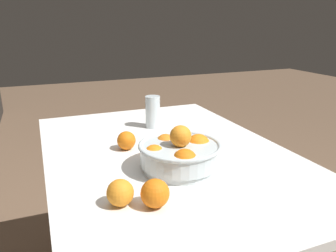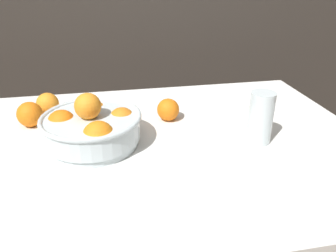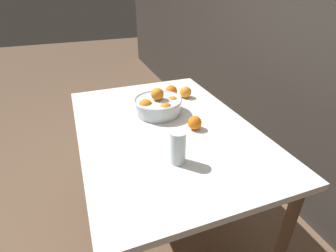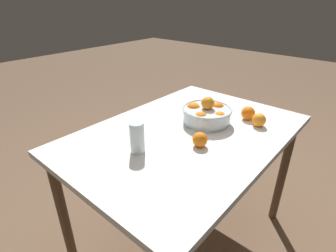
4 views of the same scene
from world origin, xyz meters
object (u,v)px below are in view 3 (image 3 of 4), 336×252
(fruit_bowl, at_px, (158,105))
(orange_loose_near_bowl, at_px, (186,92))
(orange_loose_front, at_px, (195,123))
(orange_loose_aside, at_px, (171,91))
(juice_glass, at_px, (178,148))

(fruit_bowl, relative_size, orange_loose_near_bowl, 3.73)
(orange_loose_front, distance_m, orange_loose_aside, 0.41)
(orange_loose_near_bowl, bearing_deg, orange_loose_aside, -116.28)
(juice_glass, height_order, orange_loose_near_bowl, juice_glass)
(fruit_bowl, bearing_deg, orange_loose_aside, 141.06)
(orange_loose_near_bowl, bearing_deg, juice_glass, -26.81)
(orange_loose_near_bowl, xyz_separation_m, orange_loose_aside, (-0.04, -0.08, 0.00))
(orange_loose_near_bowl, xyz_separation_m, orange_loose_front, (0.37, -0.12, -0.00))
(orange_loose_front, height_order, orange_loose_aside, orange_loose_aside)
(orange_loose_front, bearing_deg, orange_loose_aside, 174.96)
(juice_glass, xyz_separation_m, orange_loose_front, (-0.22, 0.18, -0.03))
(juice_glass, distance_m, orange_loose_aside, 0.66)
(juice_glass, bearing_deg, orange_loose_aside, 160.95)
(juice_glass, relative_size, orange_loose_aside, 1.89)
(fruit_bowl, bearing_deg, orange_loose_front, 26.71)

